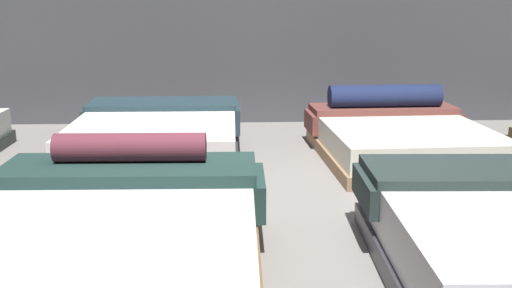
# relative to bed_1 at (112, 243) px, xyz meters

# --- Properties ---
(ground_plane) EXTENTS (18.00, 18.00, 0.02)m
(ground_plane) POSITION_rel_bed_1_xyz_m (1.14, 1.30, -0.26)
(ground_plane) COLOR gray
(bed_1) EXTENTS (1.75, 2.08, 0.72)m
(bed_1) POSITION_rel_bed_1_xyz_m (0.00, 0.00, 0.00)
(bed_1) COLOR brown
(bed_1) RESTS_ON ground_plane
(bed_5) EXTENTS (1.63, 2.15, 0.51)m
(bed_5) POSITION_rel_bed_1_xyz_m (-0.04, 2.69, -0.01)
(bed_5) COLOR #322F33
(bed_5) RESTS_ON ground_plane
(bed_6) EXTENTS (1.70, 2.11, 0.66)m
(bed_6) POSITION_rel_bed_1_xyz_m (2.38, 2.78, -0.04)
(bed_6) COLOR #93704F
(bed_6) RESTS_ON ground_plane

